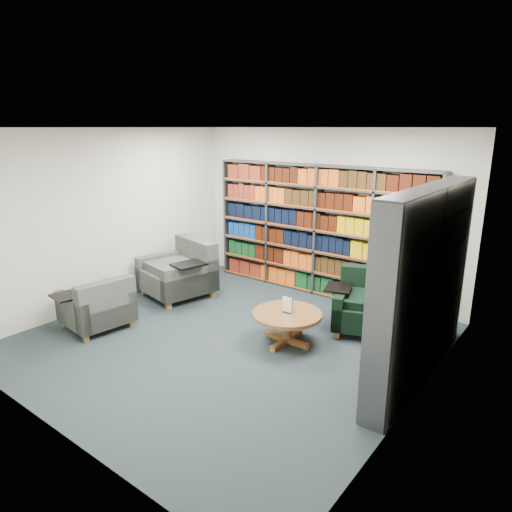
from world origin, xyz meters
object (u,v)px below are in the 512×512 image
Objects in this scene: chair_teal_left at (182,273)px; coffee_table at (287,319)px; chair_green_right at (370,306)px; chair_teal_front at (99,308)px.

chair_teal_left is 2.50m from coffee_table.
coffee_table is (-0.68, -1.12, 0.01)m from chair_green_right.
chair_teal_front is at bearing -142.53° from chair_green_right.
chair_green_right is 1.31m from coffee_table.
chair_teal_left is 1.70m from chair_teal_front.
chair_green_right is (3.14, 0.67, -0.04)m from chair_teal_left.
coffee_table is (2.46, -0.45, -0.03)m from chair_teal_left.
chair_teal_front is 2.71m from coffee_table.
chair_green_right is 1.16× the size of chair_teal_front.
chair_teal_front is 1.14× the size of coffee_table.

